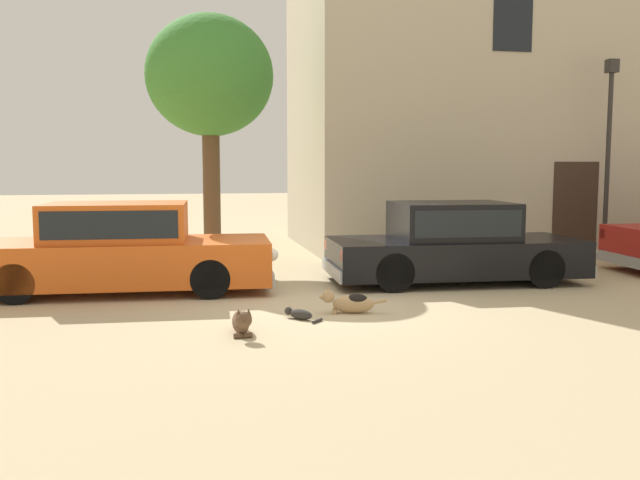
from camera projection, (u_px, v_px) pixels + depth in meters
ground_plane at (317, 302)px, 10.20m from camera, size 80.00×80.00×0.00m
parked_sedan_nearest at (120, 248)px, 10.88m from camera, size 4.90×1.94×1.43m
parked_sedan_second at (453, 243)px, 11.85m from camera, size 4.48×1.97×1.39m
apartment_block at (609, 101)px, 18.16m from camera, size 16.49×5.17×7.42m
stray_dog_spotted at (241, 322)px, 8.19m from camera, size 0.22×0.97×0.37m
stray_dog_tan at (350, 302)px, 9.39m from camera, size 0.93×0.34×0.35m
stray_cat at (299, 314)px, 9.02m from camera, size 0.46×0.51×0.15m
street_lamp at (609, 134)px, 14.75m from camera, size 0.22×0.22×4.27m
acacia_tree_left at (210, 78)px, 13.64m from camera, size 2.54×2.28×5.01m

